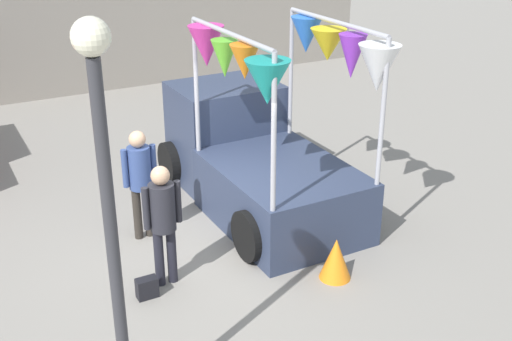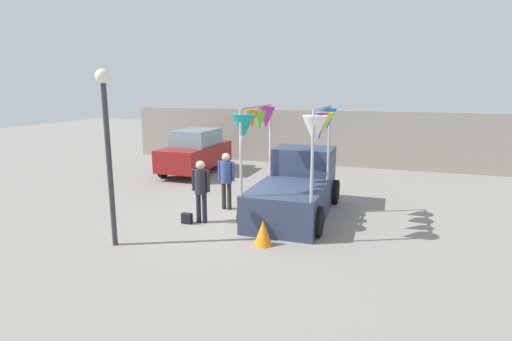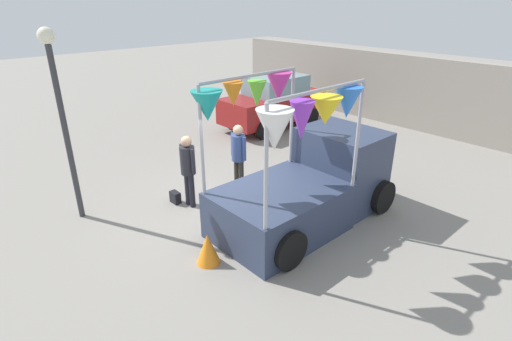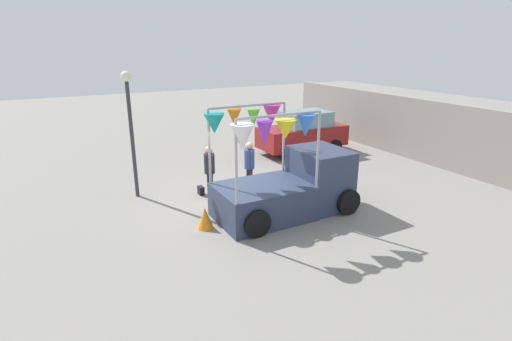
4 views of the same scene
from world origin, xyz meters
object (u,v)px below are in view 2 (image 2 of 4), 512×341
Objects in this scene: person_customer at (201,185)px; parked_car at (196,151)px; handbag at (187,218)px; vendor_truck at (296,181)px; person_vendor at (226,175)px; folded_kite_bundle_tangerine at (263,233)px; street_lamp at (107,134)px.

parked_car is at bearing 118.48° from person_customer.
person_customer is 0.99m from handbag.
parked_car is at bearing 114.99° from handbag.
vendor_truck is 14.94× the size of handbag.
parked_car is 2.32× the size of person_vendor.
vendor_truck is 2.74m from folded_kite_bundle_tangerine.
vendor_truck is at bearing -37.50° from parked_car.
parked_car reaches higher than handbag.
parked_car is at bearing 142.50° from vendor_truck.
vendor_truck reaches higher than parked_car.
person_vendor is (0.16, 1.36, 0.00)m from person_customer.
folded_kite_bundle_tangerine is at bearing -52.41° from parked_car.
vendor_truck reaches higher than handbag.
handbag is at bearing 161.97° from folded_kite_bundle_tangerine.
street_lamp is at bearing -161.48° from folded_kite_bundle_tangerine.
person_vendor reaches higher than folded_kite_bundle_tangerine.
handbag is (-0.35, -0.20, -0.90)m from person_customer.
vendor_truck is 6.97× the size of folded_kite_bundle_tangerine.
street_lamp is 6.71× the size of folded_kite_bundle_tangerine.
parked_car is 6.60m from person_customer.
handbag is at bearing -150.26° from person_customer.
parked_car reaches higher than folded_kite_bundle_tangerine.
person_customer is at bearing -96.77° from person_vendor.
vendor_truck is at bearing 47.48° from street_lamp.
person_vendor is (3.31, -4.44, 0.10)m from parked_car.
parked_car is 2.33× the size of person_customer.
folded_kite_bundle_tangerine is (1.92, -2.35, -0.75)m from person_vendor.
vendor_truck is 3.29m from handbag.
folded_kite_bundle_tangerine is (2.08, -0.99, -0.74)m from person_customer.
folded_kite_bundle_tangerine is (5.23, -6.79, -0.64)m from parked_car.
street_lamp is (-1.38, -3.45, 1.57)m from person_vendor.
parked_car is 6.67× the size of folded_kite_bundle_tangerine.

